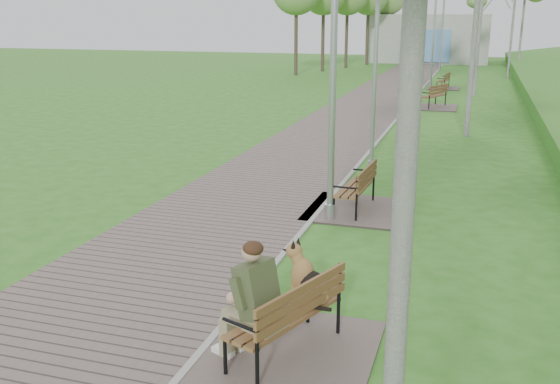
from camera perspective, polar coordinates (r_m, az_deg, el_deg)
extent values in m
cube|color=#685A54|center=(27.48, 7.63, 7.55)|extent=(3.50, 67.00, 0.04)
cube|color=#999993|center=(27.23, 11.28, 7.32)|extent=(0.10, 67.00, 0.05)
cube|color=#9E9E99|center=(56.50, 13.41, 13.50)|extent=(10.00, 5.00, 4.00)
cube|color=#5787C3|center=(53.93, 13.15, 12.89)|extent=(4.00, 0.20, 2.60)
cube|color=#685A54|center=(7.72, 0.77, -14.57)|extent=(2.02, 2.25, 0.04)
cube|color=brown|center=(7.50, 0.41, -11.31)|extent=(1.08, 1.76, 0.04)
cube|color=brown|center=(7.22, 2.12, -9.77)|extent=(0.65, 1.59, 0.37)
cube|color=#685A54|center=(13.10, 6.96, -1.62)|extent=(1.95, 2.16, 0.04)
cube|color=brown|center=(12.98, 6.81, 0.37)|extent=(0.58, 1.65, 0.04)
cube|color=brown|center=(12.85, 7.97, 1.51)|extent=(0.14, 1.62, 0.36)
cube|color=#685A54|center=(28.52, 13.80, 7.54)|extent=(2.05, 2.28, 0.04)
cube|color=brown|center=(28.46, 13.77, 8.53)|extent=(1.12, 1.78, 0.05)
cube|color=brown|center=(28.31, 14.31, 9.08)|extent=(0.69, 1.60, 0.38)
cube|color=#685A54|center=(36.25, 14.72, 9.17)|extent=(1.72, 1.91, 0.04)
cube|color=brown|center=(36.21, 14.69, 9.82)|extent=(0.61, 1.48, 0.04)
cube|color=brown|center=(36.14, 15.08, 10.19)|extent=(0.22, 1.43, 0.32)
cylinder|color=#9DA0A5|center=(12.44, 4.58, -1.82)|extent=(0.22, 0.22, 0.32)
cylinder|color=#9DA0A5|center=(11.92, 4.85, 9.86)|extent=(0.13, 0.13, 5.39)
cylinder|color=#9DA0A5|center=(16.53, 8.34, 2.42)|extent=(0.18, 0.18, 0.27)
cylinder|color=#9DA0A5|center=(16.18, 8.64, 9.66)|extent=(0.11, 0.11, 4.46)
cylinder|color=#9DA0A5|center=(35.96, 13.58, 9.40)|extent=(0.20, 0.20, 0.30)
cylinder|color=#9DA0A5|center=(35.79, 13.83, 13.14)|extent=(0.12, 0.12, 5.01)
cylinder|color=#9DA0A5|center=(48.52, 14.39, 10.94)|extent=(0.23, 0.23, 0.34)
cylinder|color=#9DA0A5|center=(48.39, 14.61, 14.09)|extent=(0.14, 0.14, 5.68)
imported|color=beige|center=(46.81, 12.62, 11.65)|extent=(0.66, 0.54, 1.57)
imported|color=gray|center=(53.41, 11.18, 12.19)|extent=(0.91, 0.83, 1.53)
cylinder|color=silver|center=(4.84, 12.12, 14.38)|extent=(0.18, 0.18, 7.67)
cylinder|color=silver|center=(21.56, 17.53, 15.55)|extent=(0.17, 0.17, 8.14)
cylinder|color=silver|center=(33.09, 17.86, 15.21)|extent=(0.17, 0.17, 7.94)
cylinder|color=silver|center=(43.31, 20.53, 14.47)|extent=(0.16, 0.16, 7.19)
cylinder|color=silver|center=(43.22, 17.35, 14.78)|extent=(0.18, 0.18, 7.25)
cylinder|color=silver|center=(48.60, 21.35, 14.92)|extent=(0.18, 0.18, 8.00)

